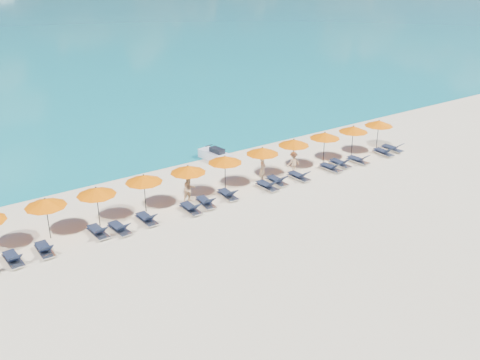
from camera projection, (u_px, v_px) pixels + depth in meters
ground at (271, 217)px, 29.73m from camera, size 1400.00×1400.00×0.00m
jetski at (215, 155)px, 37.82m from camera, size 1.35×2.78×0.95m
beachgoer_a at (263, 169)px, 34.29m from camera, size 0.70×0.63×1.60m
beachgoer_b at (189, 189)px, 31.21m from camera, size 0.81×0.47×1.65m
beachgoer_c at (293, 162)px, 35.62m from camera, size 0.98×0.53×1.44m
umbrella_1 at (45, 203)px, 26.71m from camera, size 2.10×2.10×2.28m
umbrella_2 at (96, 191)px, 28.00m from camera, size 2.10×2.10×2.28m
umbrella_3 at (144, 179)px, 29.60m from camera, size 2.10×2.10×2.28m
umbrella_4 at (188, 169)px, 30.91m from camera, size 2.10×2.10×2.28m
umbrella_5 at (225, 159)px, 32.41m from camera, size 2.10×2.10×2.28m
umbrella_6 at (262, 151)px, 33.85m from camera, size 2.10×2.10×2.28m
umbrella_7 at (294, 142)px, 35.39m from camera, size 2.10×2.10×2.28m
umbrella_8 at (325, 135)px, 36.77m from camera, size 2.10×2.10×2.28m
umbrella_9 at (353, 129)px, 38.13m from camera, size 2.10×2.10×2.28m
umbrella_10 at (379, 123)px, 39.48m from camera, size 2.10×2.10×2.28m
lounger_1 at (13, 259)px, 25.16m from camera, size 0.72×1.73×0.66m
lounger_2 at (45, 249)px, 25.98m from camera, size 0.64×1.71×0.66m
lounger_3 at (98, 231)px, 27.67m from camera, size 0.71×1.73×0.66m
lounger_4 at (120, 228)px, 28.00m from camera, size 0.78×1.75×0.66m
lounger_5 at (147, 219)px, 29.02m from camera, size 0.68×1.72×0.66m
lounger_6 at (191, 208)px, 30.21m from camera, size 0.62×1.70×0.66m
lounger_7 at (206, 202)px, 30.97m from camera, size 0.78×1.75×0.66m
lounger_8 at (228, 194)px, 31.98m from camera, size 0.74×1.74×0.66m
lounger_9 at (267, 186)px, 33.21m from camera, size 0.70×1.73×0.66m
lounger_10 at (277, 180)px, 33.97m from camera, size 0.66×1.71×0.66m
lounger_11 at (299, 176)px, 34.65m from camera, size 0.70×1.73×0.66m
lounger_12 at (331, 167)px, 36.08m from camera, size 0.75×1.74×0.66m
lounger_13 at (341, 163)px, 36.84m from camera, size 0.66×1.72×0.66m
lounger_14 at (358, 160)px, 37.42m from camera, size 0.75×1.74×0.66m
lounger_15 at (384, 152)px, 38.94m from camera, size 0.75×1.74×0.66m
lounger_16 at (393, 148)px, 39.72m from camera, size 0.79×1.76×0.66m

